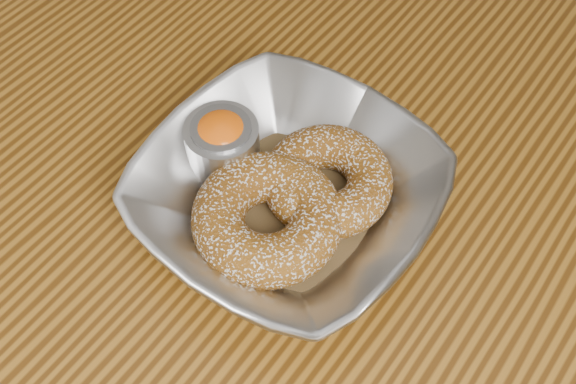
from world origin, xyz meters
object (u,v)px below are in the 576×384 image
Objects in this scene: donut_front at (267,218)px; ramekin at (223,144)px; serving_bowl at (288,195)px; table at (350,286)px; donut_back at (327,180)px.

ramekin is (-0.07, 0.03, 0.01)m from donut_front.
ramekin reaches higher than serving_bowl.
ramekin is (-0.06, 0.00, 0.01)m from serving_bowl.
donut_front reaches higher than table.
table is at bearing 43.05° from donut_front.
serving_bowl is at bearing -157.68° from table.
donut_front is at bearing -105.53° from donut_back.
ramekin is at bearing -170.71° from table.
donut_front is at bearing -87.21° from serving_bowl.
donut_back is 0.89× the size of donut_front.
serving_bowl reaches higher than donut_back.
ramekin reaches higher than table.
donut_back is at bearing 74.47° from donut_front.
donut_back is 0.06m from donut_front.
table is 0.14m from serving_bowl.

